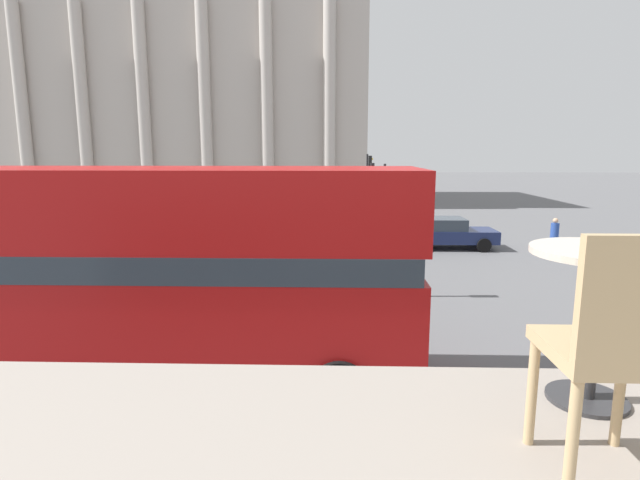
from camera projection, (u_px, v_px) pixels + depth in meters
name	position (u px, v px, depth m)	size (l,w,h in m)	color
double_decker_bus	(111.00, 265.00, 9.02)	(11.08, 2.69, 3.96)	black
cafe_dining_table	(597.00, 291.00, 2.26)	(0.60, 0.60, 0.73)	#2D2D30
cafe_chair_0	(617.00, 345.00, 1.68)	(0.40, 0.40, 0.91)	tan
plaza_building_left	(201.00, 96.00, 43.71)	(29.02, 15.69, 18.00)	#BCB2A8
traffic_light_near	(374.00, 211.00, 14.33)	(0.42, 0.24, 3.91)	black
traffic_light_mid	(386.00, 192.00, 22.58)	(0.42, 0.24, 3.69)	black
traffic_light_far	(368.00, 177.00, 31.28)	(0.42, 0.24, 4.07)	black
car_navy	(445.00, 233.00, 22.01)	(4.20, 1.93, 1.35)	black
pedestrian_yellow	(217.00, 201.00, 32.84)	(0.32, 0.32, 1.74)	#282B33
pedestrian_white	(231.00, 201.00, 33.10)	(0.32, 0.32, 1.72)	#282B33
pedestrian_grey	(395.00, 210.00, 28.44)	(0.32, 0.32, 1.60)	#282B33
pedestrian_blue	(554.00, 235.00, 20.14)	(0.32, 0.32, 1.60)	#282B33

